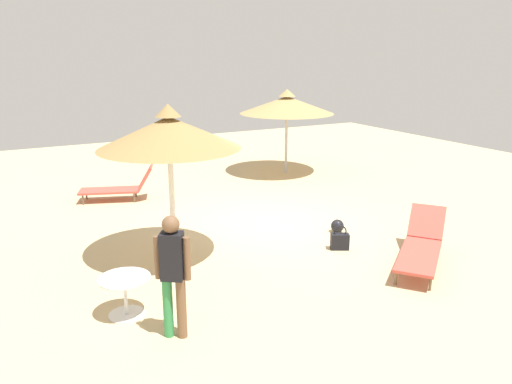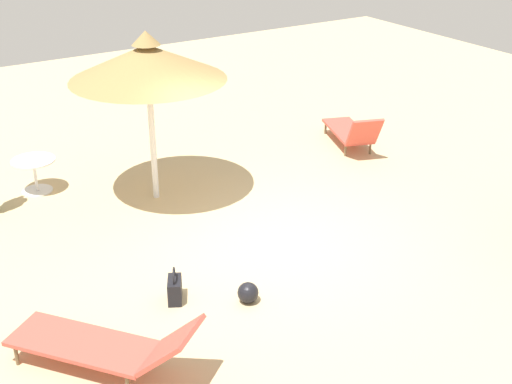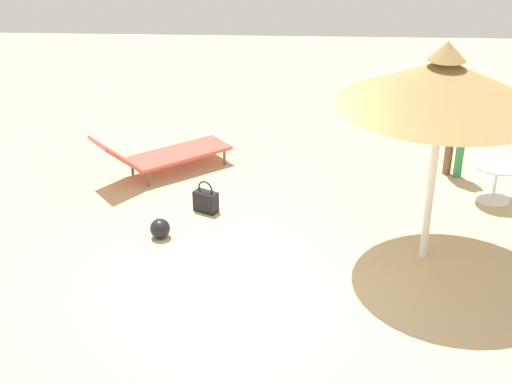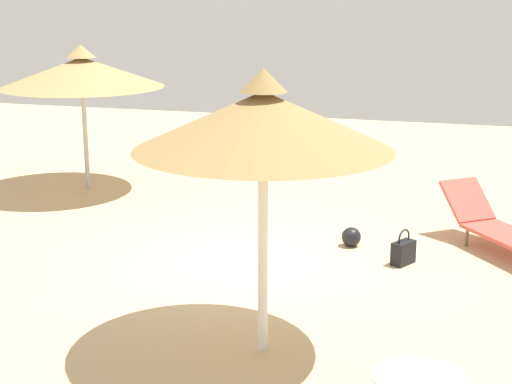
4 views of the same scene
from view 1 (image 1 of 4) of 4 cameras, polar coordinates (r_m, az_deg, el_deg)
name	(u,v)px [view 1 (image 1 of 4)]	position (r m, az deg, el deg)	size (l,w,h in m)	color
ground	(263,227)	(10.90, 0.76, -4.01)	(24.00, 24.00, 0.10)	tan
parasol_umbrella_back	(287,105)	(15.24, 3.54, 9.90)	(2.83, 2.83, 2.56)	#B2B2B7
parasol_umbrella_near_left	(169,133)	(8.68, -9.91, 6.69)	(2.46, 2.46, 2.79)	white
lounge_chair_far_right	(120,187)	(13.03, -15.21, 0.60)	(1.92, 1.17, 0.87)	#CC4C3F
lounge_chair_front	(421,245)	(9.30, 18.34, -5.76)	(2.13, 1.86, 0.80)	#CC4C3F
person_standing_near_right	(173,269)	(6.52, -9.47, -8.69)	(0.40, 0.34, 1.68)	#338C4C
handbag	(340,241)	(9.66, 9.54, -5.51)	(0.38, 0.31, 0.48)	black
side_table_round	(125,289)	(7.41, -14.72, -10.67)	(0.73, 0.73, 0.58)	silver
beach_ball	(337,226)	(10.55, 9.27, -3.84)	(0.27, 0.27, 0.27)	black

